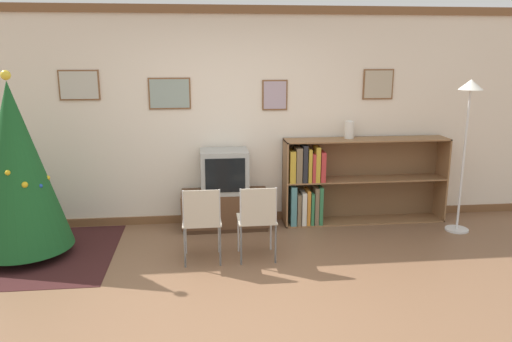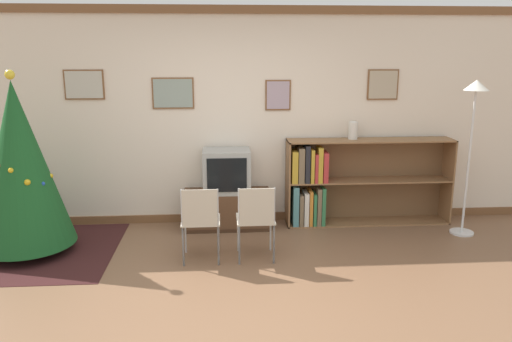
% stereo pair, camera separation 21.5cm
% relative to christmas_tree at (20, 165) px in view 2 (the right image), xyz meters
% --- Properties ---
extents(ground_plane, '(24.00, 24.00, 0.00)m').
position_rel_christmas_tree_xyz_m(ground_plane, '(2.27, -1.21, -0.99)').
color(ground_plane, brown).
extents(wall_back, '(8.64, 0.11, 2.70)m').
position_rel_christmas_tree_xyz_m(wall_back, '(2.27, 0.95, 0.36)').
color(wall_back, silver).
rests_on(wall_back, ground_plane).
extents(area_rug, '(1.88, 1.71, 0.01)m').
position_rel_christmas_tree_xyz_m(area_rug, '(-0.00, 0.00, -0.98)').
color(area_rug, '#381919').
rests_on(area_rug, ground_plane).
extents(christmas_tree, '(1.02, 1.02, 1.97)m').
position_rel_christmas_tree_xyz_m(christmas_tree, '(0.00, 0.00, 0.00)').
color(christmas_tree, maroon).
rests_on(christmas_tree, area_rug).
extents(tv_console, '(1.07, 0.45, 0.47)m').
position_rel_christmas_tree_xyz_m(tv_console, '(2.20, 0.65, -0.75)').
color(tv_console, '#412A1A').
rests_on(tv_console, ground_plane).
extents(television, '(0.58, 0.44, 0.53)m').
position_rel_christmas_tree_xyz_m(television, '(2.20, 0.65, -0.26)').
color(television, '#9E9E99').
rests_on(television, tv_console).
extents(folding_chair_left, '(0.40, 0.40, 0.82)m').
position_rel_christmas_tree_xyz_m(folding_chair_left, '(1.91, -0.40, -0.52)').
color(folding_chair_left, '#BCB29E').
rests_on(folding_chair_left, ground_plane).
extents(folding_chair_right, '(0.40, 0.40, 0.82)m').
position_rel_christmas_tree_xyz_m(folding_chair_right, '(2.48, -0.40, -0.52)').
color(folding_chair_right, '#BCB29E').
rests_on(folding_chair_right, ground_plane).
extents(bookshelf, '(2.09, 0.36, 1.09)m').
position_rel_christmas_tree_xyz_m(bookshelf, '(3.62, 0.71, -0.46)').
color(bookshelf, olive).
rests_on(bookshelf, ground_plane).
extents(vase, '(0.12, 0.12, 0.22)m').
position_rel_christmas_tree_xyz_m(vase, '(3.79, 0.76, 0.22)').
color(vase, silver).
rests_on(vase, bookshelf).
extents(standing_lamp, '(0.28, 0.28, 1.85)m').
position_rel_christmas_tree_xyz_m(standing_lamp, '(5.05, 0.23, 0.43)').
color(standing_lamp, silver).
rests_on(standing_lamp, ground_plane).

